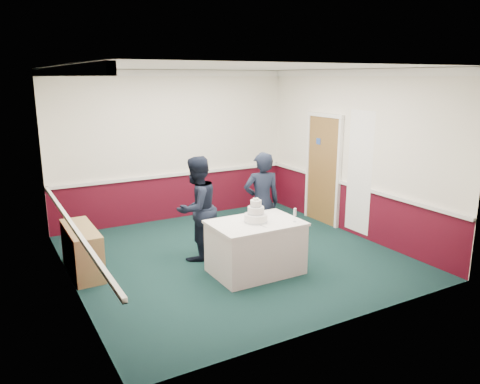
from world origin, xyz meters
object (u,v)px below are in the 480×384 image
sideboard (82,250)px  cake_knife (261,226)px  champagne_flute (295,213)px  person_man (197,208)px  cake_table (256,247)px  person_woman (262,202)px  wedding_cake (256,215)px

sideboard → cake_knife: cake_knife is taller
champagne_flute → person_man: size_ratio=0.12×
sideboard → cake_table: 2.59m
champagne_flute → person_woman: (0.05, 0.99, -0.08)m
sideboard → person_woman: 2.90m
cake_knife → champagne_flute: bearing=-19.7°
sideboard → person_man: size_ratio=0.72×
sideboard → person_woman: person_woman is taller
cake_table → champagne_flute: bearing=-29.2°
cake_knife → champagne_flute: 0.55m
cake_knife → person_man: 1.25m
cake_table → person_man: (-0.52, 0.95, 0.43)m
wedding_cake → champagne_flute: bearing=-29.2°
cake_table → wedding_cake: bearing=90.0°
wedding_cake → cake_knife: bearing=-98.5°
wedding_cake → person_woman: bearing=52.4°
cake_table → cake_knife: 0.44m
person_man → cake_table: bearing=94.8°
champagne_flute → person_man: (-1.02, 1.23, -0.09)m
person_woman → sideboard: bearing=3.6°
cake_table → champagne_flute: size_ratio=6.44×
cake_knife → person_man: person_man is taller
cake_knife → person_woman: 1.08m
champagne_flute → wedding_cake: bearing=150.8°
sideboard → cake_knife: (2.22, -1.47, 0.44)m
sideboard → champagne_flute: bearing=-29.3°
wedding_cake → cake_knife: 0.23m
cake_table → champagne_flute: champagne_flute is taller
champagne_flute → person_man: 1.60m
sideboard → person_man: (1.73, -0.32, 0.48)m
champagne_flute → person_man: person_man is taller
cake_knife → sideboard: bearing=135.5°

